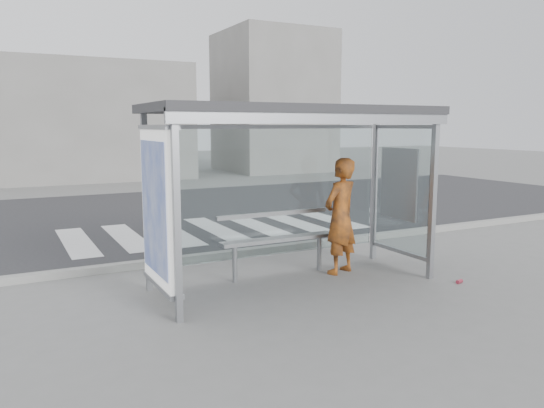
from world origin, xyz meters
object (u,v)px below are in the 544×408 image
at_px(person, 340,216).
at_px(soda_can, 459,281).
at_px(bus_shelter, 271,151).
at_px(bench, 278,239).

relative_size(person, soda_can, 16.79).
distance_m(person, soda_can, 2.03).
xyz_separation_m(bus_shelter, soda_can, (2.57, -1.17, -1.95)).
relative_size(bus_shelter, person, 2.31).
xyz_separation_m(bench, soda_can, (2.21, -1.63, -0.56)).
height_order(bus_shelter, bench, bus_shelter).
height_order(bench, soda_can, bench).
bearing_deg(soda_can, bus_shelter, 155.48).
bearing_deg(person, bench, -38.89).
height_order(bus_shelter, soda_can, bus_shelter).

